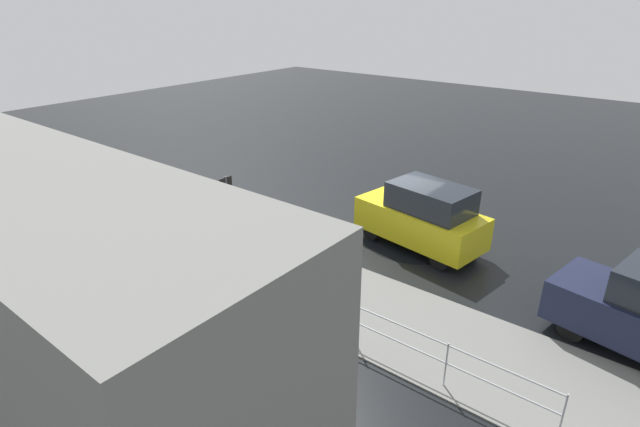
{
  "coord_description": "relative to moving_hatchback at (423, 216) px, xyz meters",
  "views": [
    {
      "loc": [
        -7.39,
        13.02,
        7.1
      ],
      "look_at": [
        1.43,
        1.87,
        0.9
      ],
      "focal_mm": 28.0,
      "sensor_mm": 36.0,
      "label": 1
    }
  ],
  "objects": [
    {
      "name": "ground_plane",
      "position": [
        1.32,
        -0.34,
        -1.03
      ],
      "size": [
        60.0,
        60.0,
        0.0
      ],
      "primitive_type": "plane",
      "color": "black"
    },
    {
      "name": "kerb_strip",
      "position": [
        1.32,
        3.86,
        -1.01
      ],
      "size": [
        24.0,
        3.2,
        0.04
      ],
      "primitive_type": "cube",
      "color": "slate",
      "rests_on": "ground"
    },
    {
      "name": "moving_hatchback",
      "position": [
        0.0,
        0.0,
        0.0
      ],
      "size": [
        4.12,
        2.3,
        2.06
      ],
      "color": "yellow",
      "rests_on": "ground"
    },
    {
      "name": "fire_hydrant",
      "position": [
        5.08,
        2.6,
        -0.63
      ],
      "size": [
        0.42,
        0.31,
        0.8
      ],
      "color": "red",
      "rests_on": "ground"
    },
    {
      "name": "pedestrian",
      "position": [
        5.81,
        2.71,
        -0.34
      ],
      "size": [
        0.29,
        0.56,
        1.22
      ],
      "color": "#B2262D",
      "rests_on": "ground"
    },
    {
      "name": "metal_railing",
      "position": [
        -0.03,
        5.13,
        -0.3
      ],
      "size": [
        10.7,
        0.04,
        1.05
      ],
      "color": "#B7BABF",
      "rests_on": "ground"
    },
    {
      "name": "sign_post",
      "position": [
        4.37,
        3.83,
        0.55
      ],
      "size": [
        0.07,
        0.44,
        2.4
      ],
      "color": "#4C4C51",
      "rests_on": "ground"
    },
    {
      "name": "puddle_patch",
      "position": [
        0.37,
        -0.37,
        -1.02
      ],
      "size": [
        3.37,
        3.37,
        0.01
      ],
      "primitive_type": "cylinder",
      "color": "black",
      "rests_on": "ground"
    },
    {
      "name": "building_block",
      "position": [
        1.8,
        10.63,
        1.62
      ],
      "size": [
        11.55,
        2.4,
        5.29
      ],
      "primitive_type": "cube",
      "color": "slate",
      "rests_on": "ground"
    }
  ]
}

